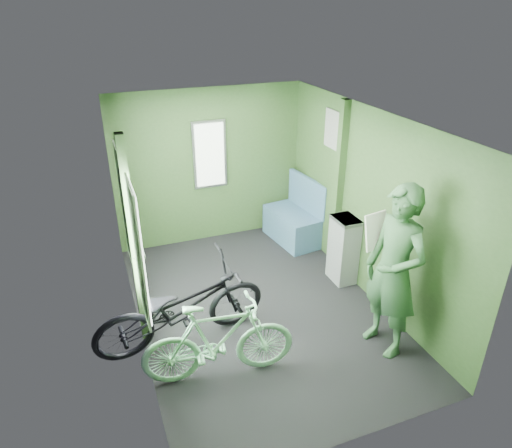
% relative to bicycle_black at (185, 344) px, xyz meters
% --- Properties ---
extents(room, '(4.00, 4.02, 2.31)m').
position_rel_bicycle_black_xyz_m(room, '(0.95, 0.34, 1.44)').
color(room, black).
rests_on(room, ground).
extents(bicycle_black, '(1.96, 1.03, 1.09)m').
position_rel_bicycle_black_xyz_m(bicycle_black, '(0.00, 0.00, 0.00)').
color(bicycle_black, black).
rests_on(bicycle_black, ground).
extents(bicycle_mint, '(1.54, 0.66, 0.91)m').
position_rel_bicycle_black_xyz_m(bicycle_mint, '(0.22, -0.59, 0.00)').
color(bicycle_mint, '#97E3B4').
rests_on(bicycle_mint, ground).
extents(passenger, '(0.56, 0.75, 1.86)m').
position_rel_bicycle_black_xyz_m(passenger, '(2.00, -0.78, 0.93)').
color(passenger, '#315A35').
rests_on(passenger, ground).
extents(waste_box, '(0.27, 0.37, 0.91)m').
position_rel_bicycle_black_xyz_m(waste_box, '(2.24, 0.51, 0.45)').
color(waste_box, gray).
rests_on(waste_box, ground).
extents(bench_seat, '(0.65, 1.01, 1.00)m').
position_rel_bicycle_black_xyz_m(bench_seat, '(2.13, 1.75, 0.29)').
color(bench_seat, '#2B445B').
rests_on(bench_seat, ground).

